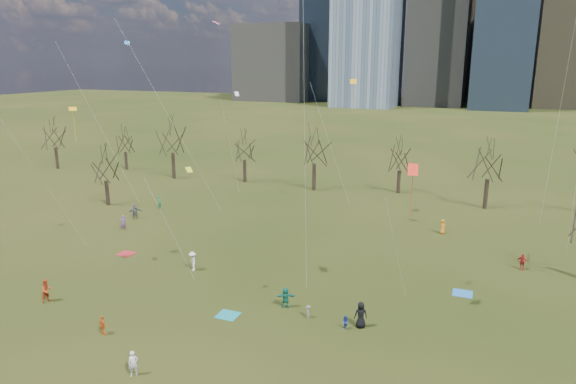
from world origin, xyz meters
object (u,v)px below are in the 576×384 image
at_px(blanket_teal, 228,315).
at_px(blanket_navy, 463,293).
at_px(person_4, 103,325).
at_px(person_2, 47,290).
at_px(person_1, 133,364).
at_px(blanket_crimson, 126,254).

relative_size(blanket_teal, blanket_navy, 1.00).
xyz_separation_m(blanket_teal, person_4, (-6.83, -5.75, 0.69)).
xyz_separation_m(blanket_navy, person_2, (-30.83, -13.88, 0.94)).
height_order(person_1, person_4, person_1).
xyz_separation_m(blanket_navy, person_4, (-23.14, -16.33, 0.69)).
xyz_separation_m(blanket_crimson, person_2, (1.07, -10.89, 0.94)).
distance_m(blanket_crimson, person_2, 10.98).
relative_size(blanket_crimson, person_2, 0.84).
height_order(blanket_teal, blanket_crimson, same).
xyz_separation_m(blanket_teal, person_2, (-14.52, -3.29, 0.94)).
relative_size(person_2, person_4, 1.35).
xyz_separation_m(person_1, person_4, (-5.14, 3.19, -0.10)).
distance_m(person_1, person_4, 6.05).
xyz_separation_m(blanket_teal, blanket_crimson, (-15.58, 7.59, 0.00)).
bearing_deg(blanket_teal, blanket_navy, 32.97).
bearing_deg(blanket_navy, person_1, -132.69).
bearing_deg(person_1, blanket_teal, 37.98).
bearing_deg(blanket_teal, person_4, -139.91).
relative_size(blanket_crimson, person_4, 1.13).
relative_size(blanket_teal, person_2, 0.84).
height_order(blanket_navy, blanket_crimson, same).
xyz_separation_m(blanket_navy, blanket_crimson, (-31.90, -2.99, 0.00)).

